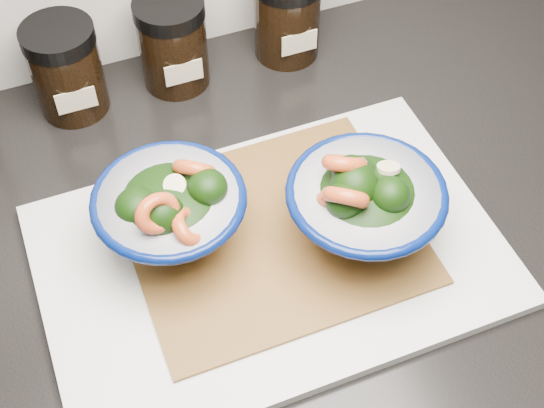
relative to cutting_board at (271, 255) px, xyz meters
name	(u,v)px	position (x,y,z in m)	size (l,w,h in m)	color
countertop	(124,275)	(-0.14, 0.05, -0.03)	(3.50, 0.60, 0.04)	black
cutting_board	(271,255)	(0.00, 0.00, 0.00)	(0.45, 0.30, 0.01)	silver
bamboo_mat	(272,233)	(0.01, 0.02, 0.01)	(0.28, 0.24, 0.00)	brown
bowl_left	(171,212)	(-0.08, 0.05, 0.06)	(0.15, 0.15, 0.11)	white
bowl_right	(363,204)	(0.09, -0.02, 0.06)	(0.15, 0.15, 0.12)	white
spice_jar_c	(66,69)	(-0.13, 0.29, 0.05)	(0.08, 0.08, 0.11)	black
spice_jar_d	(173,43)	(-0.01, 0.29, 0.05)	(0.08, 0.08, 0.11)	black
spice_jar_e	(287,14)	(0.14, 0.29, 0.05)	(0.08, 0.08, 0.11)	black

